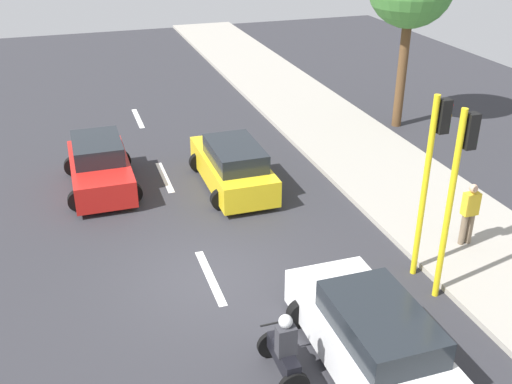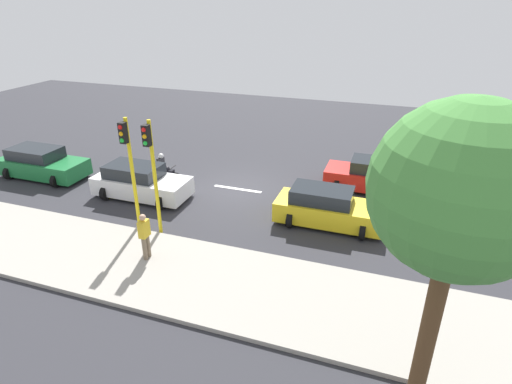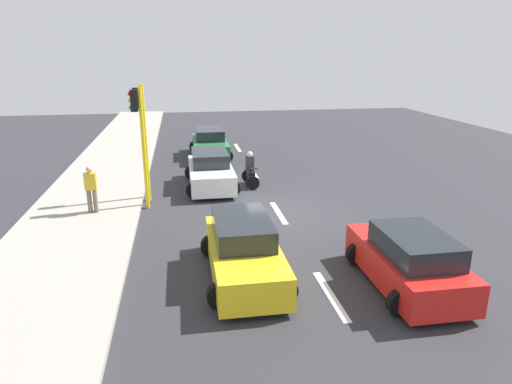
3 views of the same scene
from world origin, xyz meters
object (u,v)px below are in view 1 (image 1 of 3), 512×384
at_px(traffic_light_midblock, 432,162).
at_px(car_red, 100,167).
at_px(car_white, 371,336).
at_px(car_yellow_cab, 233,166).
at_px(traffic_light_corner, 457,180).
at_px(motorcycle, 283,352).
at_px(pedestrian_near_signal, 469,212).

bearing_deg(traffic_light_midblock, car_red, 133.45).
relative_size(car_white, car_yellow_cab, 1.02).
relative_size(car_yellow_cab, traffic_light_midblock, 0.95).
distance_m(car_red, traffic_light_corner, 10.90).
bearing_deg(traffic_light_midblock, traffic_light_corner, -90.00).
height_order(car_red, car_yellow_cab, same).
bearing_deg(car_red, car_yellow_cab, -17.57).
height_order(car_white, car_yellow_cab, same).
relative_size(car_yellow_cab, motorcycle, 2.80).
bearing_deg(motorcycle, car_white, -6.15).
bearing_deg(traffic_light_corner, pedestrian_near_signal, 41.25).
bearing_deg(pedestrian_near_signal, traffic_light_corner, -138.75).
height_order(car_white, traffic_light_midblock, traffic_light_midblock).
bearing_deg(car_red, car_white, -66.66).
bearing_deg(car_red, traffic_light_midblock, -46.55).
bearing_deg(car_white, car_yellow_cab, 91.83).
bearing_deg(motorcycle, traffic_light_midblock, 28.14).
xyz_separation_m(car_white, car_red, (-4.21, 9.75, -0.00)).
bearing_deg(traffic_light_corner, car_red, 129.94).
distance_m(motorcycle, pedestrian_near_signal, 6.80).
relative_size(car_red, car_yellow_cab, 0.91).
bearing_deg(pedestrian_near_signal, car_yellow_cab, 131.00).
xyz_separation_m(car_white, pedestrian_near_signal, (4.41, 3.12, 0.35)).
bearing_deg(car_yellow_cab, car_red, 162.43).
bearing_deg(traffic_light_corner, car_yellow_cab, 112.80).
xyz_separation_m(motorcycle, traffic_light_corner, (4.36, 1.38, 2.29)).
bearing_deg(traffic_light_corner, car_white, -149.35).
relative_size(motorcycle, pedestrian_near_signal, 0.91).
height_order(car_white, pedestrian_near_signal, pedestrian_near_signal).
relative_size(traffic_light_corner, traffic_light_midblock, 1.00).
distance_m(car_yellow_cab, pedestrian_near_signal, 7.14).
bearing_deg(traffic_light_midblock, pedestrian_near_signal, 18.73).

